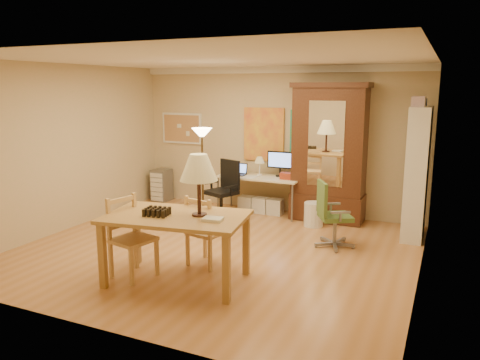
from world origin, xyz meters
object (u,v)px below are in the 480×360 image
at_px(armoire, 329,162).
at_px(bookshelf, 417,174).
at_px(dining_table, 184,202).
at_px(office_chair_black, 223,203).
at_px(office_chair_green, 332,229).
at_px(computer_desk, 262,191).

height_order(armoire, bookshelf, armoire).
distance_m(dining_table, office_chair_black, 2.91).
relative_size(dining_table, office_chair_green, 1.83).
bearing_deg(armoire, bookshelf, -16.60).
relative_size(office_chair_green, bookshelf, 0.48).
distance_m(computer_desk, armoire, 1.38).
relative_size(dining_table, computer_desk, 1.16).
distance_m(dining_table, office_chair_green, 2.50).
bearing_deg(dining_table, armoire, 75.02).
relative_size(dining_table, office_chair_black, 1.72).
xyz_separation_m(dining_table, office_chair_green, (1.33, 1.99, -0.73)).
bearing_deg(armoire, computer_desk, -176.11).
xyz_separation_m(computer_desk, armoire, (1.23, 0.08, 0.62)).
distance_m(dining_table, bookshelf, 3.79).
distance_m(dining_table, computer_desk, 3.37).
relative_size(armoire, bookshelf, 1.18).
relative_size(office_chair_black, armoire, 0.44).
height_order(computer_desk, office_chair_black, computer_desk).
bearing_deg(bookshelf, dining_table, -128.93).
bearing_deg(computer_desk, bookshelf, -7.52).
bearing_deg(bookshelf, office_chair_green, -137.69).
bearing_deg(office_chair_green, office_chair_black, 161.90).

